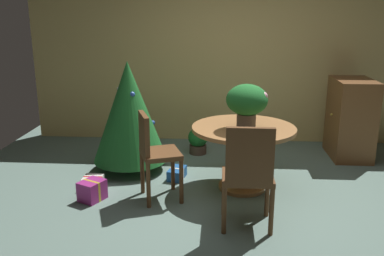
# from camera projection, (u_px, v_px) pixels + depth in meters

# --- Properties ---
(ground_plane) EXTENTS (6.60, 6.60, 0.00)m
(ground_plane) POSITION_uv_depth(u_px,v_px,m) (232.00, 200.00, 4.44)
(ground_plane) COLOR slate
(back_wall_panel) EXTENTS (6.00, 0.10, 2.60)m
(back_wall_panel) POSITION_uv_depth(u_px,v_px,m) (231.00, 55.00, 6.20)
(back_wall_panel) COLOR tan
(back_wall_panel) RESTS_ON ground_plane
(round_dining_table) EXTENTS (1.13, 1.13, 0.72)m
(round_dining_table) POSITION_uv_depth(u_px,v_px,m) (243.00, 144.00, 4.60)
(round_dining_table) COLOR #9E6B3D
(round_dining_table) RESTS_ON ground_plane
(flower_vase) EXTENTS (0.44, 0.44, 0.48)m
(flower_vase) POSITION_uv_depth(u_px,v_px,m) (247.00, 102.00, 4.39)
(flower_vase) COLOR #665B51
(flower_vase) RESTS_ON round_dining_table
(wooden_chair_left) EXTENTS (0.51, 0.52, 0.94)m
(wooden_chair_left) POSITION_uv_depth(u_px,v_px,m) (154.00, 150.00, 4.33)
(wooden_chair_left) COLOR brown
(wooden_chair_left) RESTS_ON ground_plane
(wooden_chair_near) EXTENTS (0.46, 0.41, 0.99)m
(wooden_chair_near) POSITION_uv_depth(u_px,v_px,m) (248.00, 172.00, 3.71)
(wooden_chair_near) COLOR brown
(wooden_chair_near) RESTS_ON ground_plane
(holiday_tree) EXTENTS (0.91, 0.91, 1.37)m
(holiday_tree) POSITION_uv_depth(u_px,v_px,m) (129.00, 112.00, 5.09)
(holiday_tree) COLOR brown
(holiday_tree) RESTS_ON ground_plane
(gift_box_cream) EXTENTS (0.21, 0.21, 0.14)m
(gift_box_cream) POSITION_uv_depth(u_px,v_px,m) (93.00, 182.00, 4.72)
(gift_box_cream) COLOR silver
(gift_box_cream) RESTS_ON ground_plane
(gift_box_blue) EXTENTS (0.22, 0.32, 0.13)m
(gift_box_blue) POSITION_uv_depth(u_px,v_px,m) (177.00, 173.00, 5.00)
(gift_box_blue) COLOR #1E569E
(gift_box_blue) RESTS_ON ground_plane
(gift_box_purple) EXTENTS (0.30, 0.32, 0.21)m
(gift_box_purple) POSITION_uv_depth(u_px,v_px,m) (92.00, 190.00, 4.42)
(gift_box_purple) COLOR #9E287A
(gift_box_purple) RESTS_ON ground_plane
(wooden_cabinet) EXTENTS (0.52, 0.75, 1.07)m
(wooden_cabinet) POSITION_uv_depth(u_px,v_px,m) (351.00, 119.00, 5.64)
(wooden_cabinet) COLOR brown
(wooden_cabinet) RESTS_ON ground_plane
(potted_plant) EXTENTS (0.27, 0.27, 0.37)m
(potted_plant) POSITION_uv_depth(u_px,v_px,m) (198.00, 140.00, 5.84)
(potted_plant) COLOR #4C382D
(potted_plant) RESTS_ON ground_plane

